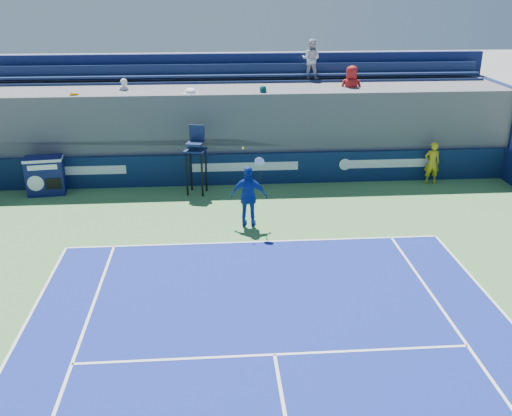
{
  "coord_description": "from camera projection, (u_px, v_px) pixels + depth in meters",
  "views": [
    {
      "loc": [
        -1.12,
        -3.35,
        7.21
      ],
      "look_at": [
        0.0,
        11.5,
        1.25
      ],
      "focal_mm": 40.0,
      "sensor_mm": 36.0,
      "label": 1
    }
  ],
  "objects": [
    {
      "name": "tennis_player",
      "position": [
        249.0,
        197.0,
        17.64
      ],
      "size": [
        1.2,
        0.66,
        2.57
      ],
      "color": "#13339C",
      "rests_on": "apron"
    },
    {
      "name": "match_clock",
      "position": [
        45.0,
        175.0,
        20.39
      ],
      "size": [
        1.4,
        0.88,
        1.4
      ],
      "color": "#0F144C",
      "rests_on": "ground"
    },
    {
      "name": "stadium_seating",
      "position": [
        242.0,
        124.0,
        22.89
      ],
      "size": [
        21.0,
        4.05,
        5.01
      ],
      "color": "#525257",
      "rests_on": "ground"
    },
    {
      "name": "umpire_chair",
      "position": [
        196.0,
        153.0,
        20.2
      ],
      "size": [
        0.85,
        0.85,
        2.48
      ],
      "color": "black",
      "rests_on": "ground"
    },
    {
      "name": "back_hoarding",
      "position": [
        245.0,
        169.0,
        21.46
      ],
      "size": [
        20.4,
        0.21,
        1.2
      ],
      "color": "#0B1B40",
      "rests_on": "ground"
    },
    {
      "name": "ball_person",
      "position": [
        432.0,
        163.0,
        21.46
      ],
      "size": [
        0.62,
        0.44,
        1.61
      ],
      "primitive_type": "imported",
      "rotation": [
        0.0,
        0.0,
        3.05
      ],
      "color": "gold",
      "rests_on": "apron"
    }
  ]
}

